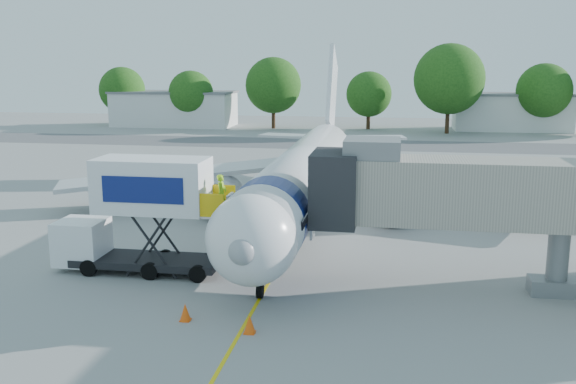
% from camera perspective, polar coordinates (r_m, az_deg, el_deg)
% --- Properties ---
extents(ground, '(160.00, 160.00, 0.00)m').
position_cam_1_polar(ground, '(36.59, 0.57, -4.12)').
color(ground, gray).
rests_on(ground, ground).
extents(guidance_line, '(0.15, 70.00, 0.01)m').
position_cam_1_polar(guidance_line, '(36.58, 0.57, -4.11)').
color(guidance_line, yellow).
rests_on(guidance_line, ground).
extents(taxiway_strip, '(120.00, 10.00, 0.01)m').
position_cam_1_polar(taxiway_strip, '(77.62, 5.35, 4.24)').
color(taxiway_strip, '#59595B').
rests_on(taxiway_strip, ground).
extents(aircraft, '(34.17, 37.73, 11.35)m').
position_cam_1_polar(aircraft, '(39.91, 1.48, 1.55)').
color(aircraft, silver).
rests_on(aircraft, ground).
extents(jet_bridge, '(13.90, 3.20, 6.60)m').
position_cam_1_polar(jet_bridge, '(28.47, 14.45, -0.06)').
color(jet_bridge, '#ACA393').
rests_on(jet_bridge, ground).
extents(catering_hiloader, '(8.50, 2.44, 5.50)m').
position_cam_1_polar(catering_hiloader, '(30.98, -13.00, -2.06)').
color(catering_hiloader, black).
rests_on(catering_hiloader, ground).
extents(ground_tug, '(3.91, 2.67, 1.42)m').
position_cam_1_polar(ground_tug, '(19.47, 2.68, -16.53)').
color(ground_tug, white).
rests_on(ground_tug, ground).
extents(safety_cone_a, '(0.44, 0.44, 0.70)m').
position_cam_1_polar(safety_cone_a, '(25.62, -9.12, -10.52)').
color(safety_cone_a, '#F7530D').
rests_on(safety_cone_a, ground).
extents(safety_cone_b, '(0.45, 0.45, 0.71)m').
position_cam_1_polar(safety_cone_b, '(24.27, -3.43, -11.66)').
color(safety_cone_b, '#F7530D').
rests_on(safety_cone_b, ground).
extents(outbuilding_left, '(18.40, 8.40, 5.30)m').
position_cam_1_polar(outbuilding_left, '(100.77, -10.07, 7.32)').
color(outbuilding_left, silver).
rests_on(outbuilding_left, ground).
extents(outbuilding_right, '(16.40, 7.40, 5.30)m').
position_cam_1_polar(outbuilding_right, '(98.48, 19.22, 6.76)').
color(outbuilding_right, silver).
rests_on(outbuilding_right, ground).
extents(tree_a, '(7.03, 7.03, 8.96)m').
position_cam_1_polar(tree_a, '(103.16, -14.53, 8.77)').
color(tree_a, '#382314').
rests_on(tree_a, ground).
extents(tree_b, '(6.63, 6.63, 8.46)m').
position_cam_1_polar(tree_b, '(97.59, -8.63, 8.69)').
color(tree_b, '#382314').
rests_on(tree_b, ground).
extents(tree_c, '(8.17, 8.17, 10.42)m').
position_cam_1_polar(tree_c, '(95.20, -1.31, 9.46)').
color(tree_c, '#382314').
rests_on(tree_c, ground).
extents(tree_d, '(6.58, 6.58, 8.39)m').
position_cam_1_polar(tree_d, '(94.92, 7.20, 8.62)').
color(tree_d, '#382314').
rests_on(tree_d, ground).
extents(tree_e, '(9.59, 9.59, 12.22)m').
position_cam_1_polar(tree_e, '(91.18, 14.15, 9.71)').
color(tree_e, '#382314').
rests_on(tree_e, ground).
extents(tree_f, '(7.50, 7.50, 9.57)m').
position_cam_1_polar(tree_f, '(96.41, 21.80, 8.36)').
color(tree_f, '#382314').
rests_on(tree_f, ground).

